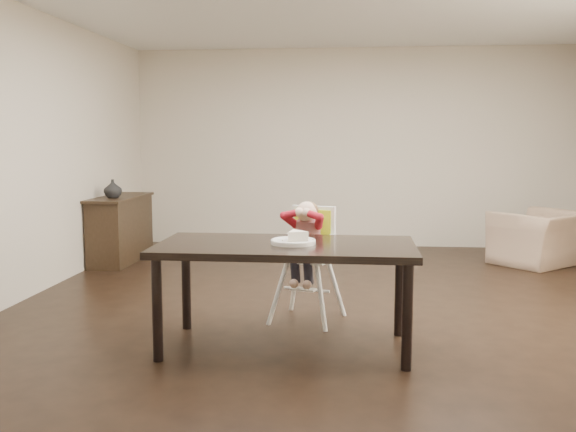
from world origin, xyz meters
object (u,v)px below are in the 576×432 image
dining_table (286,255)px  armchair (540,229)px  sideboard (121,229)px  high_chair (308,236)px

dining_table → armchair: armchair is taller
dining_table → armchair: 4.26m
dining_table → sideboard: (-2.33, 3.01, -0.27)m
high_chair → armchair: size_ratio=1.01×
dining_table → armchair: bearing=51.4°
armchair → sideboard: armchair is taller
dining_table → high_chair: 0.73m
high_chair → armchair: 3.65m
dining_table → high_chair: (0.11, 0.72, 0.02)m
high_chair → sideboard: 3.35m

